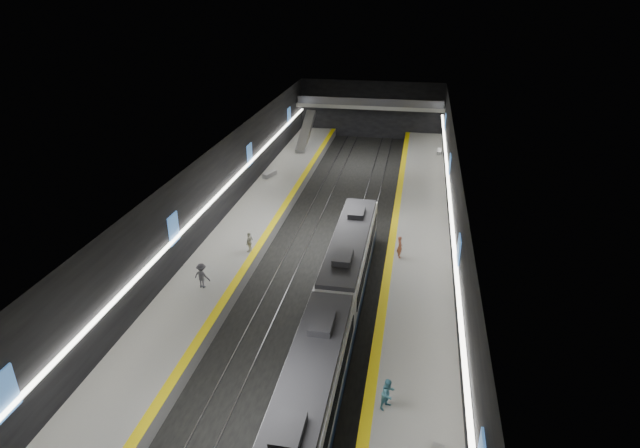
% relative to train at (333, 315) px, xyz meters
% --- Properties ---
extents(ground, '(70.00, 70.00, 0.00)m').
position_rel_train_xyz_m(ground, '(-2.50, 13.15, -2.20)').
color(ground, black).
rests_on(ground, ground).
extents(ceiling, '(20.00, 70.00, 0.04)m').
position_rel_train_xyz_m(ceiling, '(-2.50, 13.15, 5.80)').
color(ceiling, beige).
rests_on(ceiling, wall_left).
extents(wall_left, '(0.04, 70.00, 8.00)m').
position_rel_train_xyz_m(wall_left, '(-12.50, 13.15, 1.80)').
color(wall_left, black).
rests_on(wall_left, ground).
extents(wall_right, '(0.04, 70.00, 8.00)m').
position_rel_train_xyz_m(wall_right, '(7.50, 13.15, 1.80)').
color(wall_right, black).
rests_on(wall_right, ground).
extents(wall_back, '(20.00, 0.04, 8.00)m').
position_rel_train_xyz_m(wall_back, '(-2.50, 48.15, 1.80)').
color(wall_back, black).
rests_on(wall_back, ground).
extents(platform_left, '(5.00, 70.00, 1.00)m').
position_rel_train_xyz_m(platform_left, '(-10.00, 13.15, -1.70)').
color(platform_left, slate).
rests_on(platform_left, ground).
extents(tile_surface_left, '(5.00, 70.00, 0.02)m').
position_rel_train_xyz_m(tile_surface_left, '(-10.00, 13.15, -1.19)').
color(tile_surface_left, '#9D9D98').
rests_on(tile_surface_left, platform_left).
extents(tactile_strip_left, '(0.60, 70.00, 0.02)m').
position_rel_train_xyz_m(tactile_strip_left, '(-7.80, 13.15, -1.18)').
color(tactile_strip_left, yellow).
rests_on(tactile_strip_left, platform_left).
extents(platform_right, '(5.00, 70.00, 1.00)m').
position_rel_train_xyz_m(platform_right, '(5.00, 13.15, -1.70)').
color(platform_right, slate).
rests_on(platform_right, ground).
extents(tile_surface_right, '(5.00, 70.00, 0.02)m').
position_rel_train_xyz_m(tile_surface_right, '(5.00, 13.15, -1.19)').
color(tile_surface_right, '#9D9D98').
rests_on(tile_surface_right, platform_right).
extents(tactile_strip_right, '(0.60, 70.00, 0.02)m').
position_rel_train_xyz_m(tactile_strip_right, '(2.80, 13.15, -1.18)').
color(tactile_strip_right, yellow).
rests_on(tactile_strip_right, platform_right).
extents(rails, '(6.52, 70.00, 0.12)m').
position_rel_train_xyz_m(rails, '(-2.50, 13.15, -2.14)').
color(rails, gray).
rests_on(rails, ground).
extents(train, '(2.69, 30.04, 3.60)m').
position_rel_train_xyz_m(train, '(0.00, 0.00, 0.00)').
color(train, '#101F3C').
rests_on(train, ground).
extents(ad_posters, '(19.94, 53.50, 2.20)m').
position_rel_train_xyz_m(ad_posters, '(-2.50, 14.15, 2.30)').
color(ad_posters, '#3A69AF').
rests_on(ad_posters, wall_left).
extents(cove_light_left, '(0.25, 68.60, 0.12)m').
position_rel_train_xyz_m(cove_light_left, '(-12.30, 13.15, 1.60)').
color(cove_light_left, white).
rests_on(cove_light_left, wall_left).
extents(cove_light_right, '(0.25, 68.60, 0.12)m').
position_rel_train_xyz_m(cove_light_right, '(7.30, 13.15, 1.60)').
color(cove_light_right, white).
rests_on(cove_light_right, wall_right).
extents(mezzanine_bridge, '(20.00, 3.00, 1.50)m').
position_rel_train_xyz_m(mezzanine_bridge, '(-2.50, 46.08, 2.84)').
color(mezzanine_bridge, gray).
rests_on(mezzanine_bridge, wall_left).
extents(escalator, '(1.20, 7.50, 3.92)m').
position_rel_train_xyz_m(escalator, '(-10.00, 39.15, 0.70)').
color(escalator, '#99999E').
rests_on(escalator, platform_left).
extents(bench_left_far, '(1.18, 2.06, 0.49)m').
position_rel_train_xyz_m(bench_left_far, '(-11.43, 26.65, -0.95)').
color(bench_left_far, '#99999E').
rests_on(bench_left_far, platform_left).
extents(bench_right_far, '(0.66, 1.90, 0.46)m').
position_rel_train_xyz_m(bench_right_far, '(7.00, 38.76, -0.97)').
color(bench_right_far, '#99999E').
rests_on(bench_right_far, platform_right).
extents(passenger_right_a, '(0.62, 0.75, 1.78)m').
position_rel_train_xyz_m(passenger_right_a, '(3.51, 10.41, -0.31)').
color(passenger_right_a, '#BE6547').
rests_on(passenger_right_a, platform_right).
extents(passenger_right_b, '(1.03, 1.06, 1.73)m').
position_rel_train_xyz_m(passenger_right_b, '(3.76, -5.86, -0.33)').
color(passenger_right_b, '#5097AD').
rests_on(passenger_right_b, platform_right).
extents(passenger_left_a, '(0.56, 1.04, 1.69)m').
position_rel_train_xyz_m(passenger_left_a, '(-8.18, 9.15, -0.35)').
color(passenger_left_a, silver).
rests_on(passenger_left_a, platform_left).
extents(passenger_left_b, '(1.31, 0.90, 1.85)m').
position_rel_train_xyz_m(passenger_left_b, '(-9.81, 3.36, -0.27)').
color(passenger_left_b, '#424149').
rests_on(passenger_left_b, platform_left).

